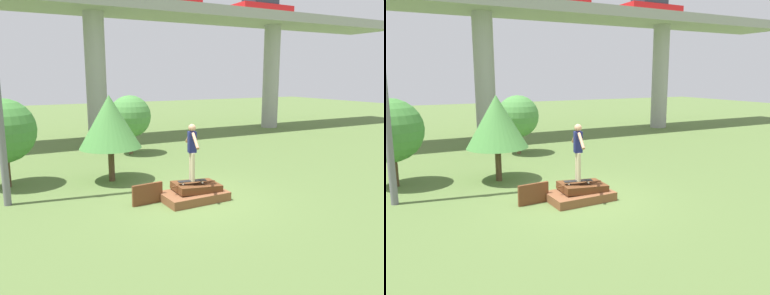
% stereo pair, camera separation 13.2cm
% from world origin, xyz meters
% --- Properties ---
extents(ground_plane, '(80.00, 80.00, 0.00)m').
position_xyz_m(ground_plane, '(0.00, 0.00, 0.00)').
color(ground_plane, '#567038').
extents(scrap_pile, '(1.92, 1.24, 0.52)m').
position_xyz_m(scrap_pile, '(0.04, 0.03, 0.20)').
color(scrap_pile, brown).
rests_on(scrap_pile, ground_plane).
extents(scrap_plank_loose, '(0.93, 0.17, 0.60)m').
position_xyz_m(scrap_plank_loose, '(-1.34, 0.30, 0.30)').
color(scrap_plank_loose, brown).
rests_on(scrap_plank_loose, ground_plane).
extents(skateboard, '(0.86, 0.37, 0.09)m').
position_xyz_m(skateboard, '(-0.06, 0.00, 0.59)').
color(skateboard, black).
rests_on(skateboard, scrap_pile).
extents(skater, '(0.33, 1.21, 1.66)m').
position_xyz_m(skater, '(-0.06, 0.00, 1.57)').
color(skater, '#C6B78E').
rests_on(skater, skateboard).
extents(highway_overpass, '(44.00, 3.91, 7.55)m').
position_xyz_m(highway_overpass, '(0.00, 11.51, 6.51)').
color(highway_overpass, '#9E9E99').
rests_on(highway_overpass, ground_plane).
extents(car_on_overpass_left, '(4.04, 1.69, 1.26)m').
position_xyz_m(car_on_overpass_left, '(11.37, 11.84, 8.06)').
color(car_on_overpass_left, red).
rests_on(car_on_overpass_left, highway_overpass).
extents(tree_behind_left, '(1.93, 1.93, 2.73)m').
position_xyz_m(tree_behind_left, '(0.44, 7.16, 1.76)').
color(tree_behind_left, brown).
rests_on(tree_behind_left, ground_plane).
extents(tree_behind_right, '(2.11, 2.11, 2.99)m').
position_xyz_m(tree_behind_right, '(-1.59, 3.12, 2.08)').
color(tree_behind_right, '#4C3823').
rests_on(tree_behind_right, ground_plane).
extents(tree_mid_back, '(2.09, 2.09, 2.92)m').
position_xyz_m(tree_mid_back, '(-4.85, 4.01, 1.87)').
color(tree_mid_back, '#4C3823').
rests_on(tree_mid_back, ground_plane).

